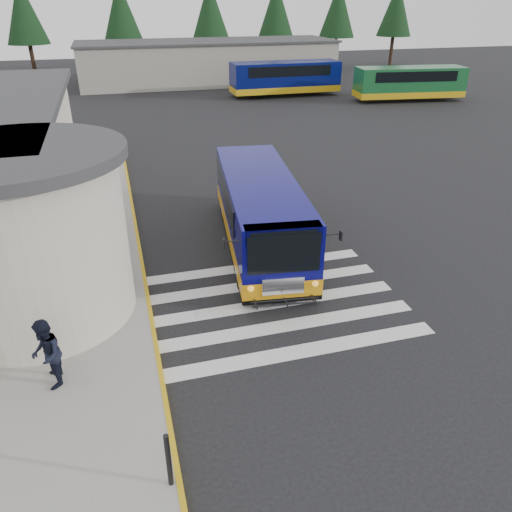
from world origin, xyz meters
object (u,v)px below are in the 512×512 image
object	(u,v)px
bollard	(169,460)
far_bus_a	(285,77)
pedestrian_a	(44,318)
pedestrian_b	(46,354)
transit_bus	(260,215)
far_bus_b	(410,82)

from	to	relation	value
bollard	far_bus_a	distance (m)	42.01
pedestrian_a	pedestrian_b	distance (m)	1.59
transit_bus	far_bus_b	xyz separation A→B (m)	(20.70, 24.21, 0.32)
far_bus_a	far_bus_b	world-z (taller)	far_bus_a
transit_bus	far_bus_b	world-z (taller)	far_bus_b
transit_bus	far_bus_a	xyz separation A→B (m)	(11.01, 29.52, 0.41)
bollard	far_bus_b	world-z (taller)	far_bus_b
pedestrian_b	far_bus_a	xyz separation A→B (m)	(17.89, 35.51, 0.64)
transit_bus	pedestrian_b	distance (m)	9.13
pedestrian_b	bollard	world-z (taller)	pedestrian_b
bollard	pedestrian_b	bearing A→B (deg)	123.79
bollard	far_bus_a	xyz separation A→B (m)	(15.55, 39.02, 0.89)
pedestrian_b	far_bus_b	size ratio (longest dim) A/B	0.18
pedestrian_a	far_bus_b	xyz separation A→B (m)	(27.76, 28.63, 0.57)
pedestrian_b	far_bus_a	size ratio (longest dim) A/B	0.18
pedestrian_b	far_bus_a	world-z (taller)	far_bus_a
transit_bus	pedestrian_b	xyz separation A→B (m)	(-6.88, -6.00, -0.22)
pedestrian_b	bollard	distance (m)	4.22
pedestrian_b	bollard	bearing A→B (deg)	29.49
transit_bus	pedestrian_a	world-z (taller)	transit_bus
transit_bus	pedestrian_a	size ratio (longest dim) A/B	5.56
bollard	far_bus_a	world-z (taller)	far_bus_a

